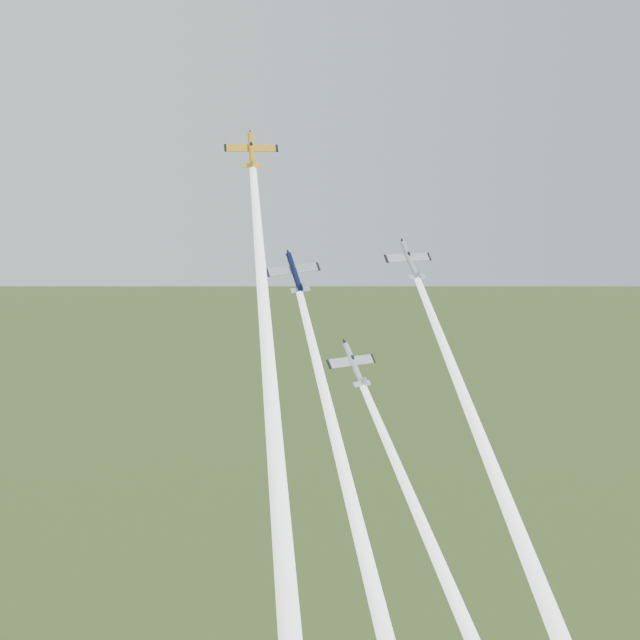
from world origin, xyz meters
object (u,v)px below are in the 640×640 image
at_px(plane_silver_low, 354,364).
at_px(plane_silver_right, 410,260).
at_px(plane_yellow, 252,150).
at_px(plane_navy, 294,272).

bearing_deg(plane_silver_low, plane_silver_right, 17.65).
xyz_separation_m(plane_silver_right, plane_silver_low, (-12.39, -9.23, -12.95)).
distance_m(plane_yellow, plane_navy, 17.44).
height_order(plane_yellow, plane_silver_low, plane_yellow).
bearing_deg(plane_silver_low, plane_navy, 121.63).
xyz_separation_m(plane_navy, plane_silver_low, (6.55, -5.37, -12.06)).
bearing_deg(plane_silver_right, plane_navy, -178.89).
height_order(plane_yellow, plane_silver_right, plane_yellow).
relative_size(plane_yellow, plane_navy, 0.95).
distance_m(plane_yellow, plane_silver_right, 28.22).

